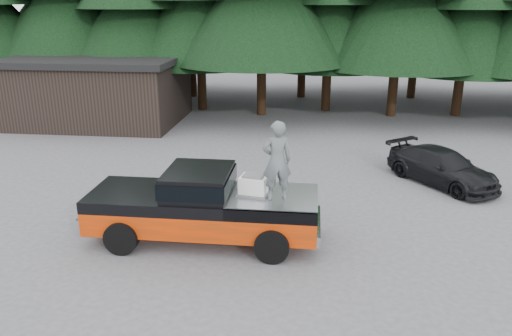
# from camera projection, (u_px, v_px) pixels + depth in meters

# --- Properties ---
(ground) EXTENTS (120.00, 120.00, 0.00)m
(ground) POSITION_uv_depth(u_px,v_px,m) (242.00, 230.00, 13.57)
(ground) COLOR #4A494C
(ground) RESTS_ON ground
(pickup_truck) EXTENTS (6.00, 2.04, 1.33)m
(pickup_truck) POSITION_uv_depth(u_px,v_px,m) (204.00, 216.00, 12.85)
(pickup_truck) COLOR #E63000
(pickup_truck) RESTS_ON ground
(truck_cab) EXTENTS (1.66, 1.90, 0.59)m
(truck_cab) POSITION_uv_depth(u_px,v_px,m) (199.00, 181.00, 12.56)
(truck_cab) COLOR black
(truck_cab) RESTS_ON pickup_truck
(air_compressor) EXTENTS (0.74, 0.65, 0.46)m
(air_compressor) POSITION_uv_depth(u_px,v_px,m) (254.00, 186.00, 12.42)
(air_compressor) COLOR silver
(air_compressor) RESTS_ON pickup_truck
(man_on_bed) EXTENTS (0.82, 0.65, 1.96)m
(man_on_bed) POSITION_uv_depth(u_px,v_px,m) (277.00, 161.00, 11.88)
(man_on_bed) COLOR #525859
(man_on_bed) RESTS_ON pickup_truck
(parked_car) EXTENTS (3.75, 4.22, 1.17)m
(parked_car) POSITION_uv_depth(u_px,v_px,m) (442.00, 167.00, 16.87)
(parked_car) COLOR black
(parked_car) RESTS_ON ground
(utility_building) EXTENTS (8.40, 6.40, 3.30)m
(utility_building) POSITION_uv_depth(u_px,v_px,m) (100.00, 89.00, 25.31)
(utility_building) COLOR black
(utility_building) RESTS_ON ground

